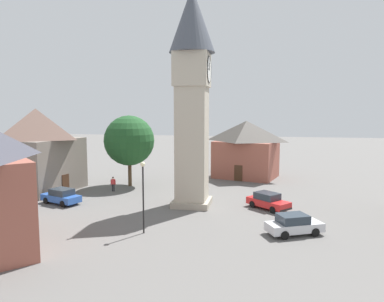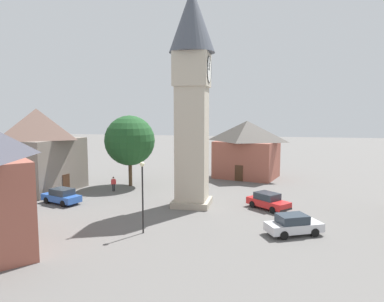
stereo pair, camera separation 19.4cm
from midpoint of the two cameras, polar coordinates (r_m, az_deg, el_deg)
ground_plane at (r=34.65m, az=0.16°, el=-8.80°), size 200.00×200.00×0.00m
clock_tower at (r=33.59m, az=0.17°, el=11.53°), size 4.29×4.29×20.69m
car_blue_kerb at (r=37.40m, az=-20.26°, el=-6.86°), size 2.99×4.46×1.53m
car_silver_kerb at (r=27.62m, az=16.32°, el=-11.38°), size 3.27×4.45×1.53m
car_red_corner at (r=33.99m, az=12.38°, el=-7.92°), size 4.00×4.20×1.53m
pedestrian at (r=41.40m, az=-12.47°, el=-5.01°), size 0.31×0.54×1.69m
tree at (r=43.46m, az=-9.94°, el=1.68°), size 6.10×6.10×8.65m
building_terrace_right at (r=44.20m, az=-23.58°, el=0.34°), size 9.59×9.37×9.46m
building_corner_back at (r=49.19m, az=8.97°, el=0.38°), size 8.51×9.77×7.85m
lamp_post at (r=26.39m, az=-7.82°, el=-5.67°), size 0.36×0.36×5.41m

